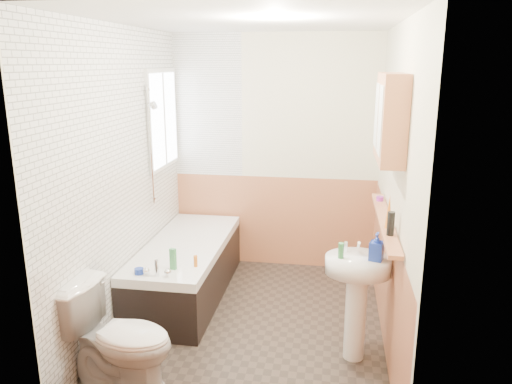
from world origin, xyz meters
TOP-DOWN VIEW (x-y plane):
  - floor at (0.00, 0.00)m, footprint 2.80×2.80m
  - ceiling at (0.00, 0.00)m, footprint 2.80×2.80m
  - wall_back at (0.00, 1.41)m, footprint 2.20×0.02m
  - wall_front at (0.00, -1.41)m, footprint 2.20×0.02m
  - wall_left at (-1.11, 0.00)m, footprint 0.02×2.80m
  - wall_right at (1.11, 0.00)m, footprint 0.02×2.80m
  - wainscot_right at (1.09, 0.00)m, footprint 0.01×2.80m
  - wainscot_front at (0.00, -1.39)m, footprint 2.20×0.01m
  - wainscot_back at (0.00, 1.39)m, footprint 2.20×0.01m
  - tile_cladding_left at (-1.09, 0.00)m, footprint 0.01×2.80m
  - tile_return_back at (-0.73, 1.39)m, footprint 0.75×0.01m
  - window at (-1.06, 0.95)m, footprint 0.03×0.79m
  - bathtub at (-0.73, 0.47)m, footprint 0.70×1.77m
  - shower_riser at (-1.04, 0.53)m, footprint 0.10×0.07m
  - toilet at (-0.76, -1.00)m, footprint 0.84×0.55m
  - sink at (0.84, -0.35)m, footprint 0.48×0.39m
  - pine_shelf at (1.04, -0.07)m, footprint 0.10×1.53m
  - medicine_cabinet at (1.01, -0.23)m, footprint 0.17×0.68m
  - foam_can at (1.04, -0.45)m, footprint 0.07×0.07m
  - green_bottle at (1.04, -0.29)m, footprint 0.06×0.06m
  - black_jar at (1.04, 0.45)m, footprint 0.07×0.07m
  - soap_bottle at (0.96, -0.40)m, footprint 0.15×0.22m
  - clear_bottle at (0.71, -0.40)m, footprint 0.05×0.05m
  - blue_gel at (-0.64, -0.16)m, footprint 0.06×0.05m
  - cream_jar at (-0.89, -0.29)m, footprint 0.09×0.09m
  - orange_bottle at (-0.48, -0.07)m, footprint 0.03×0.03m

SIDE VIEW (x-z plane):
  - floor at x=0.00m, z-range 0.00..0.00m
  - bathtub at x=-0.73m, z-range -0.06..0.62m
  - toilet at x=-0.76m, z-range 0.00..0.76m
  - wainscot_right at x=1.09m, z-range 0.00..1.00m
  - wainscot_front at x=0.00m, z-range 0.00..1.00m
  - wainscot_back at x=0.00m, z-range 0.00..1.00m
  - cream_jar at x=-0.89m, z-range 0.54..0.59m
  - sink at x=0.84m, z-range 0.12..1.06m
  - orange_bottle at x=-0.48m, z-range 0.54..0.64m
  - blue_gel at x=-0.64m, z-range 0.54..0.72m
  - soap_bottle at x=0.96m, z-range 0.83..0.92m
  - clear_bottle at x=0.71m, z-range 0.83..0.94m
  - pine_shelf at x=1.04m, z-range 1.01..1.04m
  - black_jar at x=1.04m, z-range 1.04..1.08m
  - foam_can at x=1.04m, z-range 1.04..1.21m
  - green_bottle at x=1.04m, z-range 1.04..1.29m
  - wall_back at x=0.00m, z-range 0.00..2.50m
  - wall_front at x=0.00m, z-range 0.00..2.50m
  - wall_left at x=-1.11m, z-range 0.00..2.50m
  - wall_right at x=1.11m, z-range 0.00..2.50m
  - tile_cladding_left at x=-1.09m, z-range 0.00..2.50m
  - shower_riser at x=-1.04m, z-range 1.00..2.11m
  - window at x=-1.06m, z-range 1.15..2.15m
  - tile_return_back at x=-0.73m, z-range 1.00..2.50m
  - medicine_cabinet at x=1.01m, z-range 1.52..2.13m
  - ceiling at x=0.00m, z-range 2.50..2.50m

